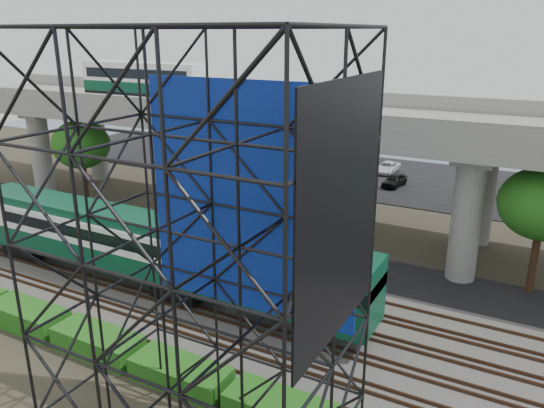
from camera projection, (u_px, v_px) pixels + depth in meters
The scene contains 13 objects.
ground at pixel (217, 332), 27.59m from camera, with size 140.00×140.00×0.00m, color #474233.
ballast_bed at pixel (237, 313), 29.23m from camera, with size 90.00×12.00×0.20m, color slate.
service_road at pixel (303, 259), 36.36m from camera, with size 90.00×5.00×0.08m, color black.
parking_lot at pixel (397, 179), 56.03m from camera, with size 90.00×18.00×0.08m, color black.
harbor_water at pixel (440, 143), 74.44m from camera, with size 140.00×40.00×0.03m, color #475D74.
rail_tracks at pixel (237, 310), 29.17m from camera, with size 90.00×9.52×0.16m.
commuter_train at pixel (123, 240), 32.02m from camera, with size 29.30×3.06×4.30m.
overpass at pixel (320, 127), 39.02m from camera, with size 80.00×12.00×12.40m.
scaffold_tower at pixel (199, 284), 16.32m from camera, with size 9.36×6.36×15.00m.
hedge_strip at pixel (181, 373), 23.36m from camera, with size 34.60×1.80×1.20m.
trees at pixel (281, 156), 41.50m from camera, with size 40.94×16.94×7.69m.
suv at pixel (190, 224), 40.77m from camera, with size 2.36×5.12×1.42m, color black.
parked_cars at pixel (413, 176), 54.85m from camera, with size 36.68×9.61×1.31m.
Camera 1 is at (14.00, -19.90, 14.88)m, focal length 35.00 mm.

